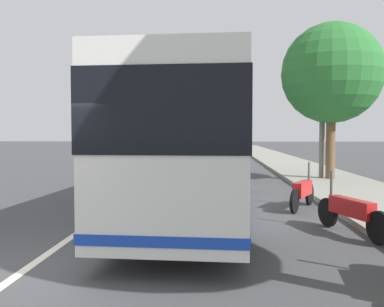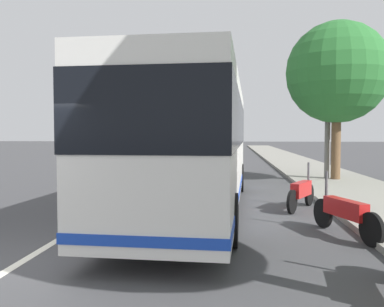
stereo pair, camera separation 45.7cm
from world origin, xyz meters
TOP-DOWN VIEW (x-y plane):
  - ground_plane at (0.00, 0.00)m, footprint 220.00×220.00m
  - sidewalk_curb at (10.00, -7.78)m, footprint 110.00×3.60m
  - lane_divider_line at (10.00, 0.00)m, footprint 110.00×0.16m
  - coach_bus at (5.03, -2.39)m, footprint 11.51×2.93m
  - motorcycle_angled at (2.39, -5.68)m, footprint 2.15×0.84m
  - motorcycle_nearest_curb at (5.32, -5.30)m, footprint 1.92×1.04m
  - car_far_distant at (15.59, -2.15)m, footprint 4.74×2.00m
  - car_ahead_same_lane at (46.99, 2.57)m, footprint 4.01×1.79m
  - car_side_street at (33.44, 3.10)m, footprint 4.22×2.09m
  - car_oncoming at (35.42, -2.03)m, footprint 4.78×2.05m
  - roadside_tree_mid_block at (12.01, -7.85)m, footprint 4.33×4.33m
  - utility_pole at (12.44, -7.58)m, footprint 0.23×0.23m

SIDE VIEW (x-z plane):
  - ground_plane at x=0.00m, z-range 0.00..0.00m
  - lane_divider_line at x=10.00m, z-range 0.00..0.01m
  - sidewalk_curb at x=10.00m, z-range 0.00..0.14m
  - motorcycle_nearest_curb at x=5.32m, z-range -0.15..1.11m
  - motorcycle_angled at x=2.39m, z-range -0.16..1.12m
  - car_oncoming at x=35.42m, z-range -0.01..1.40m
  - car_far_distant at x=15.59m, z-range -0.03..1.47m
  - car_ahead_same_lane at x=46.99m, z-range -0.03..1.49m
  - car_side_street at x=33.44m, z-range -0.04..1.57m
  - coach_bus at x=5.03m, z-range 0.26..3.67m
  - utility_pole at x=12.44m, z-range 0.00..6.14m
  - roadside_tree_mid_block at x=12.01m, z-range 1.26..8.14m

